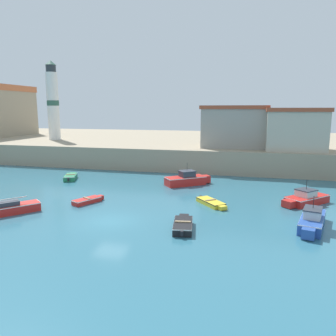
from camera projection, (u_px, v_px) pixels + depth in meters
ground_plane at (110, 221)px, 25.43m from camera, size 200.00×200.00×0.00m
quay_seawall at (195, 146)px, 63.28m from camera, size 120.00×40.00×3.15m
dinghy_green_0 at (71, 177)px, 40.45m from camera, size 2.26×3.60×0.68m
motorboat_blue_1 at (312, 220)px, 23.92m from camera, size 2.67×5.53×2.41m
dinghy_yellow_2 at (211, 202)px, 29.70m from camera, size 3.11×3.43×0.49m
dinghy_red_3 at (88, 200)px, 30.32m from camera, size 2.09×3.16×0.53m
motorboat_red_4 at (306, 199)px, 29.97m from camera, size 4.56×4.61×2.28m
motorboat_red_5 at (187, 179)px, 37.53m from camera, size 5.13×4.38×2.55m
dinghy_black_6 at (183, 225)px, 23.73m from camera, size 1.79×3.85×0.63m
lighthouse at (53, 102)px, 58.03m from camera, size 2.07×2.07×13.77m
harbor_shed_near_wharf at (234, 126)px, 46.62m from camera, size 9.35×5.34×5.92m
harbor_shed_mid_row at (295, 129)px, 43.60m from camera, size 7.77×6.80×5.59m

